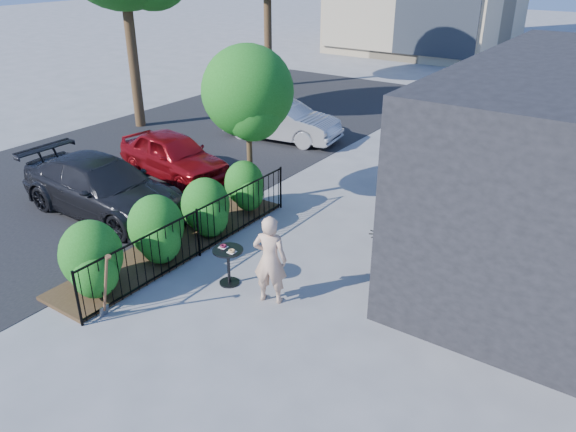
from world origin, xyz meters
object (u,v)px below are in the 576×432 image
Objects in this scene: patio_tree at (249,98)px; car_silver at (281,120)px; woman at (270,260)px; car_darkgrey at (103,187)px; cafe_table at (228,260)px; shovel at (105,290)px; car_red at (173,155)px.

patio_tree reaches higher than car_silver.
woman is 0.42× the size of car_silver.
car_darkgrey is at bearing -27.42° from woman.
patio_tree is 4.40m from cafe_table.
patio_tree is 5.85m from shovel.
car_darkgrey is (-2.66, -2.47, -2.08)m from patio_tree.
shovel is at bearing -128.38° from car_darkgrey.
shovel is at bearing 26.94° from woman.
car_silver is (-2.53, 4.86, -2.09)m from patio_tree.
car_silver reaches higher than cafe_table.
patio_tree reaches higher than cafe_table.
patio_tree is 1.05× the size of car_red.
woman is at bearing -0.58° from cafe_table.
cafe_table is at bearing -116.88° from car_red.
patio_tree is 2.27× the size of woman.
patio_tree reaches higher than car_darkgrey.
cafe_table is 1.07m from woman.
cafe_table is 4.69m from car_darkgrey.
patio_tree is 4.80m from woman.
shovel is 0.30× the size of car_darkgrey.
cafe_table is at bearing 65.03° from shovel.
car_red reaches higher than cafe_table.
car_darkgrey is at bearing 171.51° from car_silver.
car_silver is (0.52, 4.56, 0.03)m from car_red.
car_silver is at bearing 117.45° from patio_tree.
woman is 0.46× the size of car_red.
woman is 5.69m from car_darkgrey.
shovel is 0.34× the size of car_silver.
shovel is (0.98, -5.36, -2.15)m from patio_tree.
car_darkgrey is (-5.64, 0.78, -0.18)m from woman.
shovel reaches higher than cafe_table.
woman is at bearing -112.16° from car_red.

